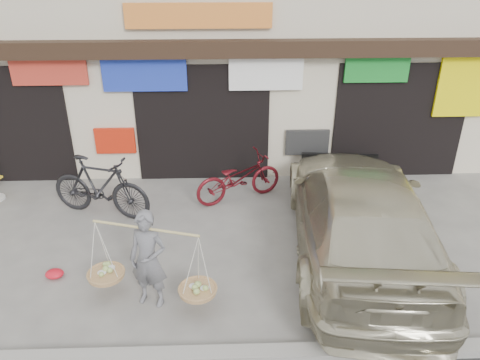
{
  "coord_description": "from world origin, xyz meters",
  "views": [
    {
      "loc": [
        0.5,
        -6.55,
        5.01
      ],
      "look_at": [
        0.76,
        0.9,
        1.23
      ],
      "focal_mm": 35.0,
      "sensor_mm": 36.0,
      "label": 1
    }
  ],
  "objects_px": {
    "street_vendor": "(149,263)",
    "bike_2": "(239,178)",
    "suv": "(359,213)",
    "bike_1": "(100,187)"
  },
  "relations": [
    {
      "from": "suv",
      "to": "bike_1",
      "type": "bearing_deg",
      "value": -11.48
    },
    {
      "from": "bike_1",
      "to": "street_vendor",
      "type": "bearing_deg",
      "value": -135.21
    },
    {
      "from": "bike_2",
      "to": "suv",
      "type": "bearing_deg",
      "value": -159.02
    },
    {
      "from": "street_vendor",
      "to": "bike_1",
      "type": "distance_m",
      "value": 3.01
    },
    {
      "from": "street_vendor",
      "to": "suv",
      "type": "height_order",
      "value": "suv"
    },
    {
      "from": "bike_2",
      "to": "suv",
      "type": "relative_size",
      "value": 0.34
    },
    {
      "from": "street_vendor",
      "to": "bike_1",
      "type": "height_order",
      "value": "street_vendor"
    },
    {
      "from": "street_vendor",
      "to": "bike_2",
      "type": "bearing_deg",
      "value": 82.11
    },
    {
      "from": "street_vendor",
      "to": "bike_2",
      "type": "distance_m",
      "value": 3.56
    },
    {
      "from": "bike_1",
      "to": "bike_2",
      "type": "bearing_deg",
      "value": -60.75
    }
  ]
}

